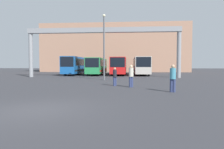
{
  "coord_description": "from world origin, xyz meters",
  "views": [
    {
      "loc": [
        3.68,
        -7.69,
        1.83
      ],
      "look_at": [
        1.18,
        23.8,
        0.31
      ],
      "focal_mm": 32.0,
      "sensor_mm": 36.0,
      "label": 1
    }
  ],
  "objects_px": {
    "bus_slot_1": "(97,65)",
    "bus_slot_3": "(141,65)",
    "pedestrian_mid_right": "(131,75)",
    "pedestrian_near_right": "(173,78)",
    "bus_slot_2": "(119,65)",
    "lamp_post": "(104,44)",
    "bus_slot_0": "(76,65)",
    "pedestrian_mid_left": "(115,76)"
  },
  "relations": [
    {
      "from": "bus_slot_3",
      "to": "pedestrian_mid_right",
      "type": "relative_size",
      "value": 6.55
    },
    {
      "from": "bus_slot_3",
      "to": "pedestrian_mid_left",
      "type": "relative_size",
      "value": 7.48
    },
    {
      "from": "pedestrian_mid_right",
      "to": "pedestrian_mid_left",
      "type": "height_order",
      "value": "pedestrian_mid_right"
    },
    {
      "from": "lamp_post",
      "to": "bus_slot_3",
      "type": "bearing_deg",
      "value": 68.4
    },
    {
      "from": "bus_slot_0",
      "to": "pedestrian_mid_left",
      "type": "relative_size",
      "value": 6.92
    },
    {
      "from": "bus_slot_1",
      "to": "pedestrian_near_right",
      "type": "height_order",
      "value": "bus_slot_1"
    },
    {
      "from": "bus_slot_1",
      "to": "bus_slot_2",
      "type": "xyz_separation_m",
      "value": [
        4.08,
        0.41,
        0.06
      ]
    },
    {
      "from": "lamp_post",
      "to": "pedestrian_mid_right",
      "type": "bearing_deg",
      "value": -67.71
    },
    {
      "from": "bus_slot_2",
      "to": "pedestrian_mid_right",
      "type": "height_order",
      "value": "bus_slot_2"
    },
    {
      "from": "bus_slot_2",
      "to": "lamp_post",
      "type": "bearing_deg",
      "value": -95.33
    },
    {
      "from": "bus_slot_1",
      "to": "pedestrian_mid_left",
      "type": "relative_size",
      "value": 6.73
    },
    {
      "from": "pedestrian_mid_left",
      "to": "pedestrian_near_right",
      "type": "bearing_deg",
      "value": -77.49
    },
    {
      "from": "bus_slot_1",
      "to": "pedestrian_mid_left",
      "type": "bearing_deg",
      "value": -76.75
    },
    {
      "from": "pedestrian_mid_left",
      "to": "lamp_post",
      "type": "height_order",
      "value": "lamp_post"
    },
    {
      "from": "bus_slot_1",
      "to": "bus_slot_2",
      "type": "bearing_deg",
      "value": 5.78
    },
    {
      "from": "bus_slot_2",
      "to": "pedestrian_mid_right",
      "type": "bearing_deg",
      "value": -84.78
    },
    {
      "from": "pedestrian_mid_left",
      "to": "lamp_post",
      "type": "relative_size",
      "value": 0.2
    },
    {
      "from": "bus_slot_0",
      "to": "pedestrian_mid_right",
      "type": "relative_size",
      "value": 6.06
    },
    {
      "from": "bus_slot_1",
      "to": "pedestrian_near_right",
      "type": "distance_m",
      "value": 24.86
    },
    {
      "from": "bus_slot_2",
      "to": "pedestrian_mid_right",
      "type": "distance_m",
      "value": 21.02
    },
    {
      "from": "bus_slot_1",
      "to": "bus_slot_3",
      "type": "bearing_deg",
      "value": 4.24
    },
    {
      "from": "pedestrian_mid_left",
      "to": "bus_slot_1",
      "type": "bearing_deg",
      "value": 67.94
    },
    {
      "from": "bus_slot_2",
      "to": "lamp_post",
      "type": "distance_m",
      "value": 13.53
    },
    {
      "from": "bus_slot_2",
      "to": "bus_slot_3",
      "type": "bearing_deg",
      "value": 2.69
    },
    {
      "from": "bus_slot_0",
      "to": "lamp_post",
      "type": "height_order",
      "value": "lamp_post"
    },
    {
      "from": "pedestrian_near_right",
      "to": "lamp_post",
      "type": "distance_m",
      "value": 12.44
    },
    {
      "from": "bus_slot_1",
      "to": "bus_slot_2",
      "type": "distance_m",
      "value": 4.1
    },
    {
      "from": "bus_slot_0",
      "to": "bus_slot_3",
      "type": "distance_m",
      "value": 12.26
    },
    {
      "from": "bus_slot_0",
      "to": "pedestrian_near_right",
      "type": "height_order",
      "value": "bus_slot_0"
    },
    {
      "from": "bus_slot_1",
      "to": "pedestrian_mid_right",
      "type": "distance_m",
      "value": 21.37
    },
    {
      "from": "bus_slot_1",
      "to": "bus_slot_3",
      "type": "distance_m",
      "value": 8.19
    },
    {
      "from": "pedestrian_near_right",
      "to": "pedestrian_mid_right",
      "type": "bearing_deg",
      "value": 146.19
    },
    {
      "from": "bus_slot_0",
      "to": "pedestrian_mid_right",
      "type": "distance_m",
      "value": 23.0
    },
    {
      "from": "bus_slot_2",
      "to": "pedestrian_mid_right",
      "type": "relative_size",
      "value": 6.35
    },
    {
      "from": "bus_slot_1",
      "to": "pedestrian_mid_left",
      "type": "xyz_separation_m",
      "value": [
        4.59,
        -19.51,
        -0.9
      ]
    },
    {
      "from": "bus_slot_1",
      "to": "bus_slot_3",
      "type": "height_order",
      "value": "bus_slot_3"
    },
    {
      "from": "bus_slot_2",
      "to": "pedestrian_near_right",
      "type": "xyz_separation_m",
      "value": [
        4.65,
        -23.67,
        -0.82
      ]
    },
    {
      "from": "bus_slot_0",
      "to": "bus_slot_2",
      "type": "height_order",
      "value": "bus_slot_0"
    },
    {
      "from": "pedestrian_mid_right",
      "to": "pedestrian_near_right",
      "type": "height_order",
      "value": "pedestrian_near_right"
    },
    {
      "from": "bus_slot_1",
      "to": "bus_slot_3",
      "type": "relative_size",
      "value": 0.9
    },
    {
      "from": "pedestrian_mid_right",
      "to": "pedestrian_near_right",
      "type": "xyz_separation_m",
      "value": [
        2.74,
        -2.76,
        0.01
      ]
    },
    {
      "from": "bus_slot_2",
      "to": "pedestrian_near_right",
      "type": "relative_size",
      "value": 6.26
    }
  ]
}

